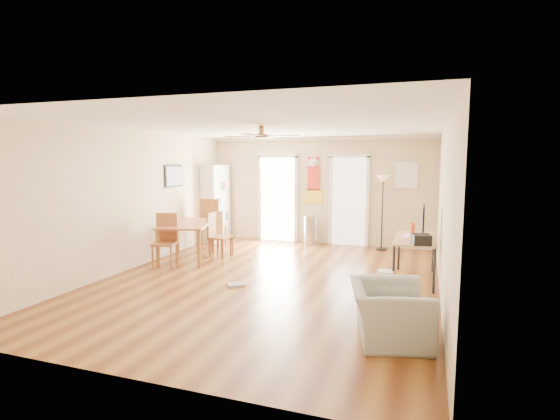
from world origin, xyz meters
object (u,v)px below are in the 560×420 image
at_px(bookshelf, 216,203).
at_px(dining_chair_right_a, 221,235).
at_px(torchiere_lamp, 382,213).
at_px(dining_table, 187,241).
at_px(printer, 421,239).
at_px(armchair, 389,313).
at_px(wastebasket_b, 379,290).
at_px(trash_can, 311,230).
at_px(computer_desk, 415,259).
at_px(wastebasket_a, 386,280).
at_px(dining_chair_right_b, 220,235).
at_px(dining_chair_near, 164,241).
at_px(dining_chair_far, 214,222).

relative_size(bookshelf, dining_chair_right_a, 2.04).
distance_m(dining_chair_right_a, torchiere_lamp, 3.64).
xyz_separation_m(bookshelf, dining_table, (0.39, -2.01, -0.58)).
height_order(printer, armchair, printer).
height_order(dining_table, wastebasket_b, dining_table).
bearing_deg(trash_can, computer_desk, -44.04).
bearing_deg(computer_desk, torchiere_lamp, 108.69).
bearing_deg(wastebasket_a, torchiere_lamp, 97.09).
bearing_deg(armchair, torchiere_lamp, -6.83).
distance_m(dining_chair_right_b, wastebasket_a, 3.73).
distance_m(dining_chair_right_a, trash_can, 2.35).
bearing_deg(dining_chair_right_b, computer_desk, -93.74).
bearing_deg(wastebasket_b, computer_desk, 70.67).
height_order(bookshelf, dining_table, bookshelf).
distance_m(dining_chair_near, dining_chair_far, 2.06).
relative_size(computer_desk, armchair, 1.40).
bearing_deg(dining_chair_near, bookshelf, 79.86).
bearing_deg(dining_chair_near, wastebasket_b, -26.32).
distance_m(trash_can, torchiere_lamp, 1.76).
bearing_deg(torchiere_lamp, dining_chair_near, -142.47).
height_order(dining_chair_right_b, printer, dining_chair_right_b).
distance_m(computer_desk, printer, 0.70).
bearing_deg(dining_table, computer_desk, -1.40).
xyz_separation_m(dining_chair_right_b, dining_chair_near, (-0.64, -1.07, 0.04)).
bearing_deg(armchair, dining_chair_near, 51.41).
bearing_deg(printer, armchair, -110.28).
distance_m(bookshelf, armchair, 6.70).
distance_m(dining_table, dining_chair_near, 0.70).
distance_m(dining_chair_right_a, dining_chair_far, 1.12).
distance_m(dining_chair_right_a, armchair, 4.93).
xyz_separation_m(printer, wastebasket_a, (-0.51, -0.12, -0.67)).
bearing_deg(dining_chair_near, dining_chair_right_b, 42.82).
height_order(dining_table, wastebasket_a, dining_table).
relative_size(dining_chair_right_a, torchiere_lamp, 0.55).
distance_m(dining_chair_right_a, dining_chair_near, 1.31).
bearing_deg(torchiere_lamp, computer_desk, -71.31).
distance_m(dining_chair_far, trash_can, 2.33).
bearing_deg(bookshelf, printer, -17.35).
relative_size(dining_chair_near, trash_can, 1.45).
xyz_separation_m(printer, wastebasket_b, (-0.55, -0.76, -0.66)).
relative_size(bookshelf, armchair, 1.95).
height_order(computer_desk, wastebasket_a, computer_desk).
distance_m(bookshelf, torchiere_lamp, 4.11).
distance_m(trash_can, armchair, 5.51).
distance_m(dining_chair_right_a, dining_chair_right_b, 0.07).
relative_size(trash_can, wastebasket_a, 2.34).
distance_m(dining_chair_far, wastebasket_b, 5.01).
distance_m(dining_table, armchair, 5.09).
distance_m(dining_chair_right_b, computer_desk, 3.99).
distance_m(dining_table, dining_chair_right_a, 0.73).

